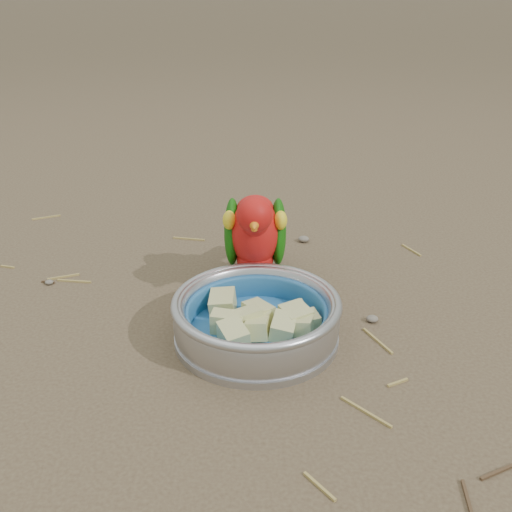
# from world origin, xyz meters

# --- Properties ---
(ground) EXTENTS (60.00, 60.00, 0.00)m
(ground) POSITION_xyz_m (0.00, 0.00, 0.00)
(ground) COLOR brown
(food_bowl) EXTENTS (0.22, 0.22, 0.02)m
(food_bowl) POSITION_xyz_m (0.08, -0.02, 0.01)
(food_bowl) COLOR #B2B2BA
(food_bowl) RESTS_ON ground
(bowl_wall) EXTENTS (0.22, 0.22, 0.04)m
(bowl_wall) POSITION_xyz_m (0.08, -0.02, 0.04)
(bowl_wall) COLOR #B2B2BA
(bowl_wall) RESTS_ON food_bowl
(fruit_wedges) EXTENTS (0.13, 0.13, 0.03)m
(fruit_wedges) POSITION_xyz_m (0.08, -0.02, 0.03)
(fruit_wedges) COLOR #C3C27C
(fruit_wedges) RESTS_ON food_bowl
(lory_parrot) EXTENTS (0.10, 0.20, 0.16)m
(lory_parrot) POSITION_xyz_m (0.08, 0.12, 0.08)
(lory_parrot) COLOR red
(lory_parrot) RESTS_ON ground
(ground_debris) EXTENTS (0.90, 0.80, 0.01)m
(ground_debris) POSITION_xyz_m (0.04, 0.08, 0.00)
(ground_debris) COLOR #A38B4A
(ground_debris) RESTS_ON ground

